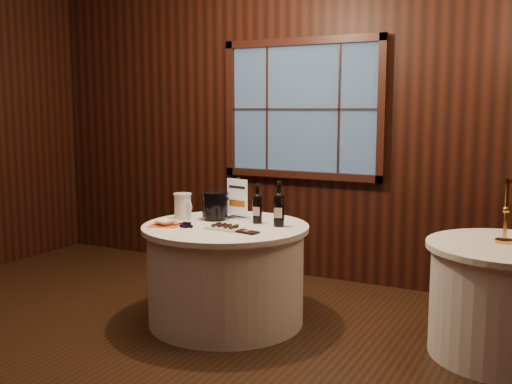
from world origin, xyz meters
The scene contains 15 objects.
ground centered at (0.00, 0.00, 0.00)m, with size 6.00×6.00×0.00m, color black.
back_wall centered at (0.00, 2.48, 1.54)m, with size 6.00×0.10×3.00m.
main_table centered at (0.00, 1.00, 0.39)m, with size 1.28×1.28×0.77m.
side_table centered at (2.00, 1.30, 0.39)m, with size 1.08×1.08×0.77m.
sign_stand centered at (-0.04, 1.27, 0.88)m, with size 0.21×0.13×0.34m.
port_bottle_left centered at (0.18, 1.18, 0.90)m, with size 0.07×0.08×0.31m.
port_bottle_right centered at (0.38, 1.14, 0.92)m, with size 0.08×0.09×0.34m.
ice_bucket centered at (-0.19, 1.15, 0.89)m, with size 0.22×0.22×0.22m.
chocolate_plate centered at (0.08, 0.86, 0.79)m, with size 0.28×0.20×0.04m.
chocolate_box centered at (0.28, 0.82, 0.78)m, with size 0.18×0.09×0.01m, color black.
grape_bunch centered at (-0.21, 0.78, 0.79)m, with size 0.17×0.07×0.04m.
glass_pitcher centered at (-0.43, 1.05, 0.88)m, with size 0.19×0.15×0.21m.
orange_napkin centered at (-0.40, 0.78, 0.77)m, with size 0.22×0.22×0.00m, color #E55013.
cracker_bowl centered at (-0.40, 0.78, 0.79)m, with size 0.15×0.15×0.04m, color white.
brass_candlestick centered at (1.96, 1.34, 0.93)m, with size 0.12×0.12×0.43m.
Camera 1 is at (2.30, -2.88, 1.66)m, focal length 42.00 mm.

